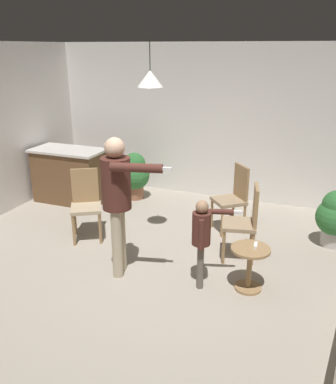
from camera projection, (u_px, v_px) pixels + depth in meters
name	position (u px, v px, depth m)	size (l,w,h in m)	color
ground	(153.00, 283.00, 4.78)	(7.68, 7.68, 0.00)	#9E9384
wall_back	(225.00, 123.00, 7.13)	(6.40, 0.10, 2.70)	silver
kitchen_counter	(70.00, 175.00, 7.19)	(1.26, 0.66, 0.95)	brown
side_table_by_couch	(250.00, 263.00, 4.57)	(0.44, 0.44, 0.52)	#99754C
person_adult	(118.00, 192.00, 4.67)	(0.86, 0.48, 1.69)	tan
person_child	(202.00, 234.00, 4.53)	(0.51, 0.41, 1.05)	#60564C
dining_chair_by_counter	(233.00, 196.00, 6.00)	(0.59, 0.59, 1.00)	#99754C
dining_chair_near_wall	(86.00, 202.00, 5.78)	(0.58, 0.58, 1.00)	#99754C
dining_chair_centre_back	(245.00, 220.00, 5.17)	(0.50, 0.50, 1.00)	#99754C
potted_plant_corner	(335.00, 216.00, 5.56)	(0.52, 0.52, 0.80)	#B7B2AD
potted_plant_by_wall	(134.00, 174.00, 7.32)	(0.55, 0.55, 0.85)	brown
spare_remote_on_table	(256.00, 245.00, 4.52)	(0.04, 0.13, 0.04)	white
ceiling_light_pendant	(150.00, 79.00, 4.98)	(0.32, 0.32, 0.55)	silver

